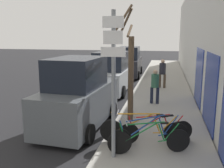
% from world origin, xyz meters
% --- Properties ---
extents(ground_plane, '(80.00, 80.00, 0.00)m').
position_xyz_m(ground_plane, '(0.00, 11.20, 0.00)').
color(ground_plane, black).
extents(sidewalk_curb, '(3.20, 32.00, 0.15)m').
position_xyz_m(sidewalk_curb, '(2.60, 14.00, 0.07)').
color(sidewalk_curb, '#9E9B93').
rests_on(sidewalk_curb, ground).
extents(building_facade, '(0.23, 32.00, 6.50)m').
position_xyz_m(building_facade, '(4.35, 13.91, 3.23)').
color(building_facade, silver).
rests_on(building_facade, ground).
extents(signpost, '(0.60, 0.12, 3.67)m').
position_xyz_m(signpost, '(1.52, 4.27, 2.20)').
color(signpost, gray).
rests_on(signpost, sidewalk_curb).
extents(bicycle_0, '(2.12, 0.73, 0.88)m').
position_xyz_m(bicycle_0, '(2.41, 4.69, 0.53)').
color(bicycle_0, black).
rests_on(bicycle_0, sidewalk_curb).
extents(bicycle_1, '(2.11, 1.32, 0.94)m').
position_xyz_m(bicycle_1, '(2.41, 4.95, 0.55)').
color(bicycle_1, black).
rests_on(bicycle_1, sidewalk_curb).
extents(bicycle_2, '(2.51, 0.44, 0.94)m').
position_xyz_m(bicycle_2, '(2.19, 5.25, 0.55)').
color(bicycle_2, black).
rests_on(bicycle_2, sidewalk_curb).
extents(bicycle_3, '(2.11, 0.83, 0.85)m').
position_xyz_m(bicycle_3, '(2.55, 5.42, 0.52)').
color(bicycle_3, black).
rests_on(bicycle_3, sidewalk_curb).
extents(parked_car_0, '(2.14, 4.26, 2.50)m').
position_xyz_m(parked_car_0, '(-0.21, 6.52, 1.11)').
color(parked_car_0, '#51565B').
rests_on(parked_car_0, ground).
extents(parked_car_1, '(2.08, 4.61, 2.32)m').
position_xyz_m(parked_car_1, '(-0.27, 12.33, 1.04)').
color(parked_car_1, '#B2B7BC').
rests_on(parked_car_1, ground).
extents(parked_car_2, '(2.05, 4.77, 2.35)m').
position_xyz_m(parked_car_2, '(-0.12, 18.02, 1.05)').
color(parked_car_2, black).
rests_on(parked_car_2, ground).
extents(pedestrian_near, '(0.41, 0.35, 1.57)m').
position_xyz_m(pedestrian_near, '(2.31, 9.71, 1.05)').
color(pedestrian_near, '#1E2338').
rests_on(pedestrian_near, sidewalk_curb).
extents(pedestrian_far, '(0.44, 0.38, 1.69)m').
position_xyz_m(pedestrian_far, '(2.58, 13.34, 1.13)').
color(pedestrian_far, '#4C3D2D').
rests_on(pedestrian_far, sidewalk_curb).
extents(street_tree, '(0.75, 1.30, 4.13)m').
position_xyz_m(street_tree, '(1.51, 7.19, 1.96)').
color(street_tree, brown).
rests_on(street_tree, sidewalk_curb).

